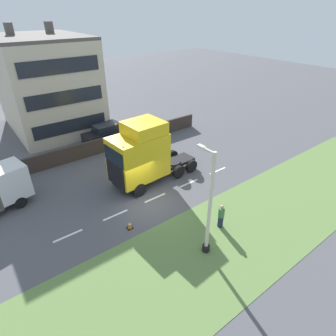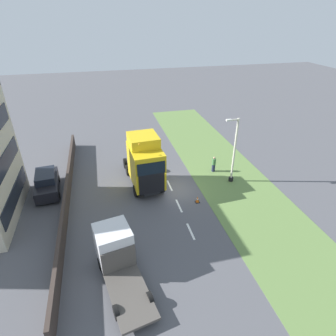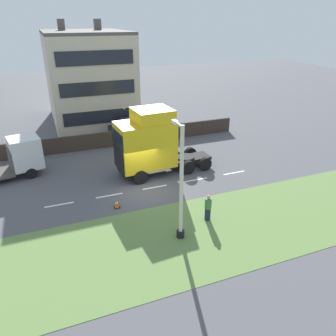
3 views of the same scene
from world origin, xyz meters
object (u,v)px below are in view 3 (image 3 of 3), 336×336
object	(u,v)px
traffic_cone_lead	(117,204)
flatbed_truck	(19,156)
lamp_post	(181,191)
parked_car	(133,128)
pedestrian	(208,208)
lorry_cab	(149,143)

from	to	relation	value
traffic_cone_lead	flatbed_truck	bearing A→B (deg)	37.48
flatbed_truck	lamp_post	distance (m)	13.89
parked_car	pedestrian	distance (m)	15.72
lorry_cab	lamp_post	xyz separation A→B (m)	(-7.97, 0.94, 0.27)
lorry_cab	lamp_post	bearing A→B (deg)	169.60
flatbed_truck	traffic_cone_lead	xyz separation A→B (m)	(-7.16, -5.49, -1.22)
parked_car	lamp_post	distance (m)	16.85
lamp_post	traffic_cone_lead	bearing A→B (deg)	30.86
parked_car	lamp_post	xyz separation A→B (m)	(-16.60, 2.20, 1.82)
lorry_cab	lamp_post	size ratio (longest dim) A/B	1.19
lorry_cab	traffic_cone_lead	xyz separation A→B (m)	(-3.82, 3.42, -2.22)
lorry_cab	parked_car	size ratio (longest dim) A/B	1.57
parked_car	flatbed_truck	bearing A→B (deg)	112.07
parked_car	traffic_cone_lead	xyz separation A→B (m)	(-12.45, 4.68, -0.66)
lorry_cab	flatbed_truck	distance (m)	9.56
lorry_cab	parked_car	xyz separation A→B (m)	(8.63, -1.26, -1.56)
lorry_cab	flatbed_truck	world-z (taller)	lorry_cab
lorry_cab	parked_car	distance (m)	8.86
parked_car	traffic_cone_lead	size ratio (longest dim) A/B	8.18
lamp_post	traffic_cone_lead	distance (m)	5.43
pedestrian	parked_car	bearing A→B (deg)	-0.27
parked_car	pedestrian	bearing A→B (deg)	174.27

